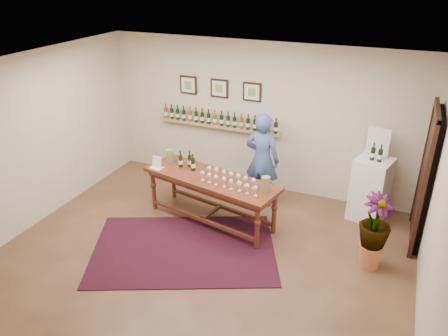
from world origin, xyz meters
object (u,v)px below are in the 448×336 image
at_px(display_pedestal, 370,189).
at_px(person, 262,160).
at_px(tasting_table, 211,184).
at_px(potted_plant, 374,232).

bearing_deg(display_pedestal, person, -173.62).
bearing_deg(display_pedestal, tasting_table, -155.06).
relative_size(tasting_table, potted_plant, 2.44).
distance_m(potted_plant, person, 2.38).
bearing_deg(potted_plant, display_pedestal, 97.61).
bearing_deg(person, tasting_table, 61.92).
xyz_separation_m(tasting_table, potted_plant, (2.63, -0.25, -0.12)).
height_order(potted_plant, person, person).
bearing_deg(display_pedestal, potted_plant, -82.39).
distance_m(tasting_table, person, 1.10).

